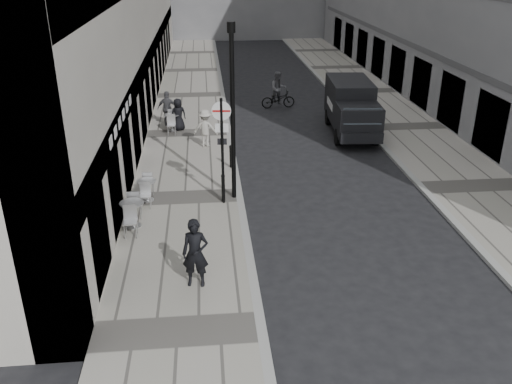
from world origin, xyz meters
The scene contains 15 objects.
sidewalk centered at (-2.00, 18.00, 0.06)m, with size 4.00×60.00×0.12m, color gray.
far_sidewalk centered at (9.00, 18.00, 0.06)m, with size 4.00×60.00×0.12m, color gray.
walking_man centered at (-1.54, 4.64, 1.08)m, with size 0.70×0.46×1.93m, color black.
sign_post centered at (-0.60, 9.75, 2.55)m, with size 0.65×0.12×3.80m.
lamppost centered at (-0.20, 10.20, 3.55)m, with size 0.28×0.28×6.16m.
bollard_near centered at (-0.60, 9.94, 0.59)m, with size 0.13×0.13×0.94m, color black.
bollard_far centered at (-0.15, 13.16, 0.57)m, with size 0.12×0.12×0.90m, color black.
panel_van centered at (6.01, 17.57, 1.41)m, with size 2.38×5.45×2.50m.
cyclist centered at (3.07, 22.55, 0.81)m, with size 1.98×0.83×2.09m.
pedestrian_a centered at (-3.02, 19.30, 1.01)m, with size 1.04×0.43×1.78m, color #515155.
pedestrian_b centered at (-1.16, 15.89, 0.98)m, with size 1.11×0.64×1.71m, color #B2AEA4.
pedestrian_c centered at (-2.47, 18.47, 0.92)m, with size 0.78×0.51×1.60m, color black.
cafe_table_near centered at (-3.60, 8.21, 0.63)m, with size 0.79×1.77×1.01m.
cafe_table_mid centered at (-3.32, 10.20, 0.57)m, with size 0.70×1.57×0.90m.
cafe_table_far centered at (-2.80, 18.43, 0.61)m, with size 0.75×1.69×0.96m.
Camera 1 is at (-1.14, -7.78, 8.39)m, focal length 38.00 mm.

